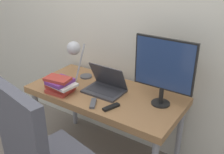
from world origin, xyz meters
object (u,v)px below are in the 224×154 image
at_px(desk_lamp, 75,52).
at_px(laptop, 105,86).
at_px(monitor, 164,67).
at_px(book_stack, 60,85).

bearing_deg(desk_lamp, laptop, -0.07).
height_order(monitor, book_stack, monitor).
xyz_separation_m(monitor, desk_lamp, (-0.82, -0.07, -0.02)).
xyz_separation_m(desk_lamp, book_stack, (0.01, -0.23, -0.23)).
xyz_separation_m(laptop, book_stack, (-0.32, -0.23, 0.02)).
bearing_deg(laptop, book_stack, -144.33).
xyz_separation_m(laptop, desk_lamp, (-0.32, 0.00, 0.25)).
bearing_deg(book_stack, laptop, 35.67).
bearing_deg(book_stack, desk_lamp, 91.62).
bearing_deg(desk_lamp, book_stack, -88.38).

